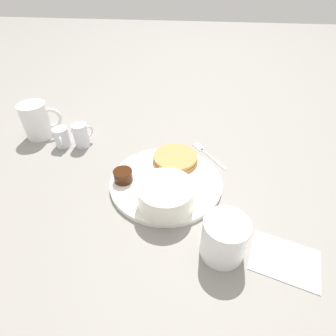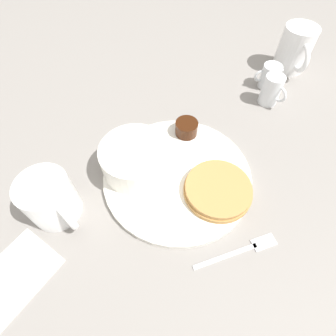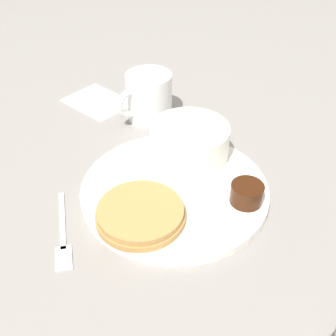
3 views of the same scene
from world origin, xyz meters
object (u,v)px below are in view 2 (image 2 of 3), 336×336
at_px(bowl, 135,158).
at_px(fork, 245,249).
at_px(coffee_mug, 51,200).
at_px(second_mug, 295,49).
at_px(creamer_pitcher_far, 270,76).
at_px(plate, 177,176).
at_px(creamer_pitcher_near, 272,90).

bearing_deg(bowl, fork, -111.83).
bearing_deg(fork, coffee_mug, 95.73).
xyz_separation_m(bowl, second_mug, (0.42, -0.25, 0.01)).
relative_size(creamer_pitcher_far, second_mug, 0.56).
height_order(fork, second_mug, second_mug).
bearing_deg(creamer_pitcher_far, fork, -178.53).
xyz_separation_m(creamer_pitcher_far, fork, (-0.41, -0.01, -0.03)).
height_order(plate, coffee_mug, coffee_mug).
relative_size(creamer_pitcher_near, second_mug, 0.64).
bearing_deg(fork, creamer_pitcher_near, 0.42).
bearing_deg(coffee_mug, creamer_pitcher_far, -34.19).
xyz_separation_m(creamer_pitcher_far, second_mug, (0.09, -0.04, 0.02)).
height_order(plate, creamer_pitcher_far, creamer_pitcher_far).
bearing_deg(plate, fork, -124.39).
xyz_separation_m(creamer_pitcher_near, second_mug, (0.15, -0.04, 0.02)).
bearing_deg(creamer_pitcher_near, coffee_mug, 141.36).
distance_m(creamer_pitcher_far, second_mug, 0.10).
distance_m(plate, bowl, 0.08).
height_order(coffee_mug, fork, coffee_mug).
relative_size(coffee_mug, second_mug, 0.98).
relative_size(creamer_pitcher_near, creamer_pitcher_far, 1.15).
relative_size(creamer_pitcher_near, fork, 0.58).
bearing_deg(bowl, plate, -83.25).
bearing_deg(plate, bowl, 96.75).
distance_m(bowl, second_mug, 0.48).
distance_m(creamer_pitcher_far, fork, 0.41).
xyz_separation_m(fork, second_mug, (0.50, -0.03, 0.05)).
distance_m(plate, creamer_pitcher_near, 0.30).
bearing_deg(coffee_mug, second_mug, -32.96).
distance_m(bowl, creamer_pitcher_far, 0.39).
distance_m(coffee_mug, second_mug, 0.64).
distance_m(plate, coffee_mug, 0.22).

